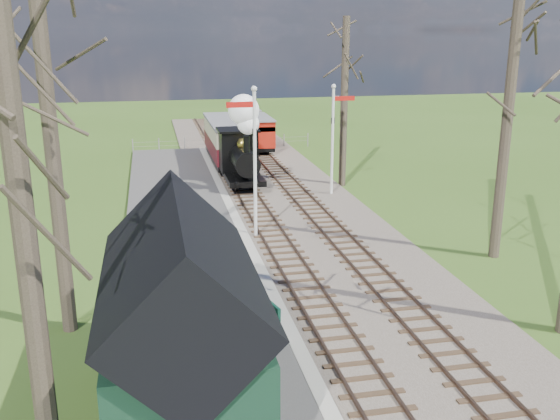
# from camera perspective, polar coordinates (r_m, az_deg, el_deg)

# --- Properties ---
(distant_hills) EXTENTS (114.40, 48.00, 22.02)m
(distant_hills) POSITION_cam_1_polar(r_m,az_deg,el_deg) (76.80, -6.61, -2.58)
(distant_hills) COLOR #385B23
(distant_hills) RESTS_ON ground
(ballast_bed) EXTENTS (8.00, 60.00, 0.10)m
(ballast_bed) POSITION_cam_1_polar(r_m,az_deg,el_deg) (31.84, -0.49, 1.14)
(ballast_bed) COLOR brown
(ballast_bed) RESTS_ON ground
(track_near) EXTENTS (1.60, 60.00, 0.15)m
(track_near) POSITION_cam_1_polar(r_m,az_deg,el_deg) (31.61, -2.80, 1.10)
(track_near) COLOR brown
(track_near) RESTS_ON ground
(track_far) EXTENTS (1.60, 60.00, 0.15)m
(track_far) POSITION_cam_1_polar(r_m,az_deg,el_deg) (32.10, 1.79, 1.35)
(track_far) COLOR brown
(track_far) RESTS_ON ground
(platform) EXTENTS (5.00, 44.00, 0.20)m
(platform) POSITION_cam_1_polar(r_m,az_deg,el_deg) (23.66, -8.13, -4.29)
(platform) COLOR #474442
(platform) RESTS_ON ground
(coping_strip) EXTENTS (0.40, 44.00, 0.21)m
(coping_strip) POSITION_cam_1_polar(r_m,az_deg,el_deg) (23.88, -2.61, -3.92)
(coping_strip) COLOR #B2AD9E
(coping_strip) RESTS_ON ground
(station_shed) EXTENTS (3.25, 6.30, 4.78)m
(station_shed) POSITION_cam_1_polar(r_m,az_deg,el_deg) (13.57, -8.92, -10.41)
(station_shed) COLOR black
(station_shed) RESTS_ON platform
(semaphore_near) EXTENTS (1.22, 0.24, 6.22)m
(semaphore_near) POSITION_cam_1_polar(r_m,az_deg,el_deg) (24.92, -2.47, 5.33)
(semaphore_near) COLOR silver
(semaphore_near) RESTS_ON ground
(semaphore_far) EXTENTS (1.22, 0.24, 5.72)m
(semaphore_far) POSITION_cam_1_polar(r_m,az_deg,el_deg) (31.88, 4.96, 7.17)
(semaphore_far) COLOR silver
(semaphore_far) RESTS_ON ground
(bare_trees) EXTENTS (15.51, 22.39, 12.00)m
(bare_trees) POSITION_cam_1_polar(r_m,az_deg,el_deg) (19.48, 6.51, 6.94)
(bare_trees) COLOR #382D23
(bare_trees) RESTS_ON ground
(fence_line) EXTENTS (12.60, 0.08, 1.00)m
(fence_line) POSITION_cam_1_polar(r_m,az_deg,el_deg) (45.11, -5.26, 6.19)
(fence_line) COLOR slate
(fence_line) RESTS_ON ground
(locomotive) EXTENTS (2.01, 4.69, 5.03)m
(locomotive) POSITION_cam_1_polar(r_m,az_deg,el_deg) (33.51, -3.54, 5.80)
(locomotive) COLOR black
(locomotive) RESTS_ON ground
(coach) EXTENTS (2.35, 8.04, 2.47)m
(coach) POSITION_cam_1_polar(r_m,az_deg,el_deg) (39.55, -4.80, 6.45)
(coach) COLOR black
(coach) RESTS_ON ground
(red_carriage_a) EXTENTS (1.87, 4.64, 1.97)m
(red_carriage_a) POSITION_cam_1_polar(r_m,az_deg,el_deg) (44.16, -2.12, 7.12)
(red_carriage_a) COLOR black
(red_carriage_a) RESTS_ON ground
(red_carriage_b) EXTENTS (1.87, 4.64, 1.97)m
(red_carriage_b) POSITION_cam_1_polar(r_m,az_deg,el_deg) (49.53, -3.21, 8.09)
(red_carriage_b) COLOR black
(red_carriage_b) RESTS_ON ground
(sign_board) EXTENTS (0.28, 0.73, 1.08)m
(sign_board) POSITION_cam_1_polar(r_m,az_deg,el_deg) (17.00, -0.60, -10.23)
(sign_board) COLOR #0E4532
(sign_board) RESTS_ON platform
(bench) EXTENTS (0.60, 1.44, 0.80)m
(bench) POSITION_cam_1_polar(r_m,az_deg,el_deg) (15.88, -2.77, -12.95)
(bench) COLOR #4E301C
(bench) RESTS_ON platform
(person) EXTENTS (0.40, 0.55, 1.39)m
(person) POSITION_cam_1_polar(r_m,az_deg,el_deg) (16.05, -4.70, -11.33)
(person) COLOR black
(person) RESTS_ON platform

